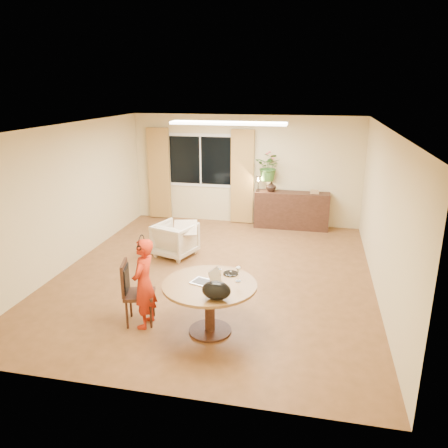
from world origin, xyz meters
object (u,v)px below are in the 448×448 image
Objects in this scene: child at (144,283)px; dining_chair at (139,293)px; armchair at (175,239)px; dining_table at (210,294)px; sideboard at (292,210)px.

dining_chair is at bearing -119.37° from child.
child reaches higher than armchair.
child reaches higher than dining_table.
child is 5.20m from sideboard.
dining_chair is at bearing 115.54° from armchair.
child is at bearing 117.56° from armchair.
sideboard is (1.71, 4.91, -0.21)m from child.
child is (0.10, -0.06, 0.18)m from dining_chair.
dining_table is 0.93m from child.
sideboard is at bearing 54.86° from dining_chair.
sideboard reaches higher than armchair.
sideboard is (2.13, 2.27, 0.10)m from armchair.
dining_chair is (-1.03, 0.04, -0.11)m from dining_table.
dining_chair reaches higher than armchair.
child is 2.69m from armchair.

